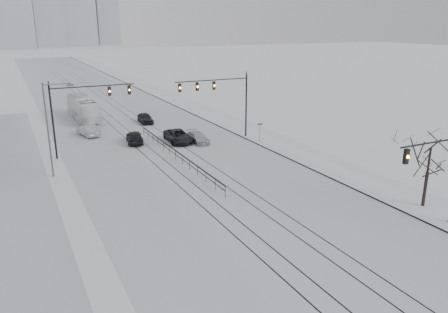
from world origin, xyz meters
The scene contains 17 objects.
road centered at (0.00, 60.00, 0.01)m, with size 22.00×260.00×0.02m, color silver.
sidewalk_east centered at (13.50, 60.00, 0.08)m, with size 5.00×260.00×0.16m, color white.
curb centered at (11.05, 60.00, 0.06)m, with size 0.10×260.00×0.12m, color gray.
tram_rails centered at (0.00, 40.00, 0.02)m, with size 5.30×180.00×0.01m.
traffic_mast_near centered at (10.79, 6.00, 4.56)m, with size 6.10×0.37×7.00m.
traffic_mast_ne centered at (8.15, 34.99, 5.76)m, with size 9.60×0.37×8.00m.
traffic_mast_nw centered at (-8.52, 36.00, 5.57)m, with size 9.10×0.37×8.00m.
street_light_west centered at (-12.20, 30.00, 5.21)m, with size 2.73×0.25×9.00m.
bare_tree centered at (13.20, 9.00, 4.49)m, with size 4.40×4.40×6.10m.
median_fence centered at (0.00, 30.00, 0.53)m, with size 0.06×24.00×1.00m.
street_sign centered at (11.80, 32.00, 1.61)m, with size 0.70×0.06×2.40m.
sedan_sb_inner centered at (-2.16, 38.47, 0.78)m, with size 1.85×4.59×1.57m, color black.
sedan_sb_outer centered at (-6.62, 44.72, 0.76)m, with size 1.61×4.62×1.52m, color #B0B1B8.
sedan_nb_front centered at (2.76, 36.55, 0.76)m, with size 2.53×5.49×1.52m, color black.
sedan_nb_right centered at (4.92, 35.35, 0.63)m, with size 1.76×4.33×1.26m, color #B7BABF.
sedan_nb_far centered at (2.30, 48.89, 0.73)m, with size 1.73×4.30×1.46m, color black.
box_truck centered at (-5.38, 55.57, 1.69)m, with size 2.84×12.14×3.38m, color white.
Camera 1 is at (-15.47, -12.75, 14.17)m, focal length 35.00 mm.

